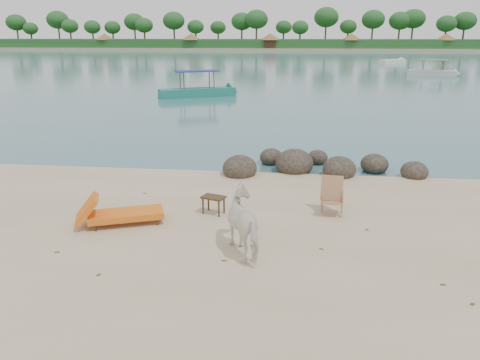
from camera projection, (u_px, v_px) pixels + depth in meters
The scene contains 12 objects.
water at pixel (290, 57), 94.62m from camera, with size 400.00×400.00×0.00m, color #35646B.
far_shore at pixel (293, 47), 170.51m from camera, with size 420.00×90.00×1.40m, color tan.
far_scenery at pixel (292, 39), 137.99m from camera, with size 420.00×18.00×9.50m.
boulders at pixel (310, 166), 15.05m from camera, with size 6.36×2.88×0.92m.
cow at pixel (248, 224), 9.24m from camera, with size 0.69×1.52×1.28m, color white.
side_table at pixel (214, 206), 11.41m from camera, with size 0.55×0.35×0.44m, color #362315, non-canonical shape.
lounge_chair at pixel (126, 212), 10.79m from camera, with size 2.11×0.74×0.63m, color orange, non-canonical shape.
deck_chair at pixel (332, 198), 11.27m from camera, with size 0.58×0.63×0.90m, color #AC7E56, non-canonical shape.
boat_near at pixel (197, 75), 33.40m from camera, with size 6.14×1.38×2.99m, color #1B7564, non-canonical shape.
boat_mid at pixel (433, 62), 51.29m from camera, with size 5.72×1.29×2.79m, color beige, non-canonical shape.
boat_far at pixel (392, 61), 73.06m from camera, with size 6.26×1.41×0.73m, color silver, non-canonical shape.
dead_leaves at pixel (245, 255), 9.37m from camera, with size 7.77×6.84×0.00m.
Camera 1 is at (1.28, -8.28, 4.21)m, focal length 35.00 mm.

